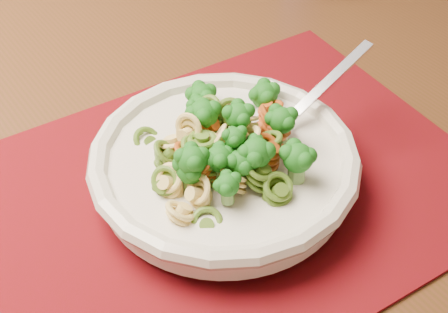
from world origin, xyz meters
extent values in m
cube|color=#4B2715|center=(0.68, -0.52, 0.71)|extent=(1.53, 1.28, 0.04)
cube|color=#4B2715|center=(1.09, 0.04, 0.35)|extent=(0.09, 0.09, 0.69)
cube|color=#5D0412|center=(0.67, -0.60, 0.73)|extent=(0.57, 0.50, 0.00)
cylinder|color=beige|center=(0.66, -0.60, 0.74)|extent=(0.11, 0.11, 0.01)
cylinder|color=beige|center=(0.66, -0.60, 0.76)|extent=(0.24, 0.24, 0.03)
torus|color=beige|center=(0.66, -0.60, 0.77)|extent=(0.26, 0.26, 0.02)
camera|label=1|loc=(0.57, -1.01, 1.18)|focal=50.00mm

